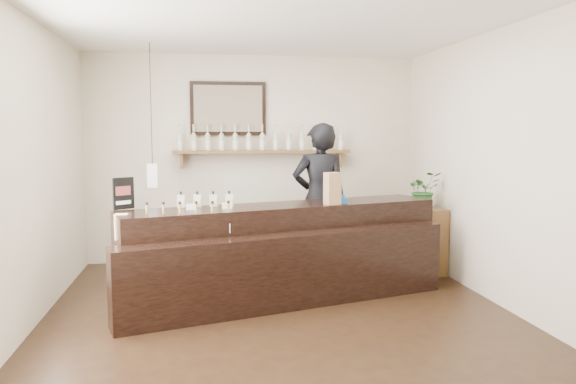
# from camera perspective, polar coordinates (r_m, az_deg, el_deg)

# --- Properties ---
(ground) EXTENTS (5.00, 5.00, 0.00)m
(ground) POSITION_cam_1_polar(r_m,az_deg,el_deg) (5.55, -0.77, -12.36)
(ground) COLOR black
(ground) RESTS_ON ground
(room_shell) EXTENTS (5.00, 5.00, 5.00)m
(room_shell) POSITION_cam_1_polar(r_m,az_deg,el_deg) (5.27, -0.79, 5.49)
(room_shell) COLOR beige
(room_shell) RESTS_ON ground
(back_wall_decor) EXTENTS (2.66, 0.96, 1.69)m
(back_wall_decor) POSITION_cam_1_polar(r_m,az_deg,el_deg) (7.61, -4.47, 6.01)
(back_wall_decor) COLOR brown
(back_wall_decor) RESTS_ON ground
(counter) EXTENTS (3.55, 1.89, 1.15)m
(counter) POSITION_cam_1_polar(r_m,az_deg,el_deg) (6.00, -0.28, -6.41)
(counter) COLOR black
(counter) RESTS_ON ground
(promo_sign) EXTENTS (0.20, 0.15, 0.32)m
(promo_sign) POSITION_cam_1_polar(r_m,az_deg,el_deg) (5.90, -16.38, -0.14)
(promo_sign) COLOR black
(promo_sign) RESTS_ON counter
(paper_bag) EXTENTS (0.19, 0.16, 0.35)m
(paper_bag) POSITION_cam_1_polar(r_m,az_deg,el_deg) (6.06, 4.53, 0.36)
(paper_bag) COLOR #A4734F
(paper_bag) RESTS_ON counter
(tape_dispenser) EXTENTS (0.13, 0.07, 0.11)m
(tape_dispenser) POSITION_cam_1_polar(r_m,az_deg,el_deg) (6.14, 5.44, -0.81)
(tape_dispenser) COLOR #1758A6
(tape_dispenser) RESTS_ON counter
(side_cabinet) EXTENTS (0.47, 0.61, 0.82)m
(side_cabinet) POSITION_cam_1_polar(r_m,az_deg,el_deg) (7.26, 13.49, -4.79)
(side_cabinet) COLOR brown
(side_cabinet) RESTS_ON ground
(potted_plant) EXTENTS (0.45, 0.40, 0.45)m
(potted_plant) POSITION_cam_1_polar(r_m,az_deg,el_deg) (7.17, 13.61, 0.22)
(potted_plant) COLOR #245923
(potted_plant) RESTS_ON side_cabinet
(shopkeeper) EXTENTS (0.78, 0.52, 2.12)m
(shopkeeper) POSITION_cam_1_polar(r_m,az_deg,el_deg) (6.96, 3.23, 0.30)
(shopkeeper) COLOR black
(shopkeeper) RESTS_ON ground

